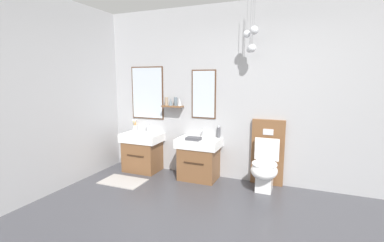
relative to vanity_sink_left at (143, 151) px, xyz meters
The scene contains 11 objects.
wall_back 2.21m from the vanity_sink_left, ahead, with size 5.51×0.50×2.73m.
wall_left 2.24m from the vanity_sink_left, 111.16° to the right, with size 0.12×4.38×2.73m, color #A8A8AA.
bath_mat 0.69m from the vanity_sink_left, 90.00° to the right, with size 0.68×0.44×0.01m, color #9E9993.
vanity_sink_left is the anchor object (origin of this frame).
tap_on_left_sink 0.43m from the vanity_sink_left, 90.00° to the left, with size 0.03×0.13×0.11m.
vanity_sink_right 1.05m from the vanity_sink_left, ahead, with size 0.67×0.49×0.67m.
tap_on_right_sink 1.14m from the vanity_sink_left, ahead, with size 0.03×0.13×0.11m.
toilet 2.09m from the vanity_sink_left, ahead, with size 0.48×0.62×1.00m.
toothbrush_cup 0.48m from the vanity_sink_left, 147.37° to the left, with size 0.07×0.07×0.21m.
soap_dispenser 1.39m from the vanity_sink_left, ahead, with size 0.06×0.06×0.20m.
folded_hand_towel 1.08m from the vanity_sink_left, ahead, with size 0.22×0.16×0.04m, color #47474C.
Camera 1 is at (0.57, -2.07, 1.61)m, focal length 25.42 mm.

